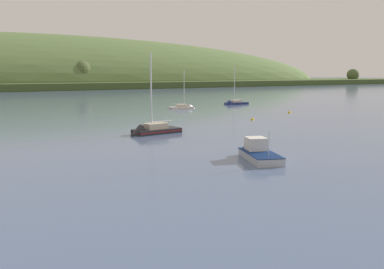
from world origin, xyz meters
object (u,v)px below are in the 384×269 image
Objects in this scene: fishing_boat_moored at (258,154)px; sailboat_midwater_white at (234,104)px; sailboat_near_mooring at (151,132)px; sailboat_far_left at (185,108)px; mooring_buoy_foreground at (252,120)px; mooring_buoy_off_fishing_boat at (289,113)px.

sailboat_midwater_white is at bearing -14.36° from fishing_boat_moored.
sailboat_far_left is at bearing -132.34° from sailboat_near_mooring.
mooring_buoy_foreground is (20.31, 25.26, -0.43)m from fishing_boat_moored.
fishing_boat_moored is (-38.30, -54.49, 0.31)m from sailboat_midwater_white.
sailboat_far_left is at bearing 123.63° from mooring_buoy_off_fishing_boat.
sailboat_midwater_white is 17.23m from sailboat_far_left.
mooring_buoy_foreground is 0.87× the size of mooring_buoy_off_fishing_boat.
sailboat_near_mooring reaches higher than mooring_buoy_off_fishing_boat.
mooring_buoy_off_fishing_boat is (36.56, 11.51, -0.26)m from sailboat_near_mooring.
sailboat_midwater_white is at bearing 58.39° from mooring_buoy_foreground.
sailboat_midwater_white is 34.32m from mooring_buoy_foreground.
mooring_buoy_off_fishing_boat is at bearing -167.99° from sailboat_near_mooring.
sailboat_near_mooring reaches higher than fishing_boat_moored.
sailboat_far_left is 13.08× the size of mooring_buoy_off_fishing_boat.
sailboat_midwater_white is at bearing 22.61° from sailboat_far_left.
sailboat_far_left is 54.99m from fishing_boat_moored.
sailboat_far_left is (23.43, 31.24, -0.09)m from sailboat_near_mooring.
sailboat_far_left is at bearing 87.28° from mooring_buoy_foreground.
sailboat_far_left is 14.96× the size of mooring_buoy_foreground.
mooring_buoy_foreground is at bearing -158.61° from mooring_buoy_off_fishing_boat.
fishing_boat_moored is 8.96× the size of mooring_buoy_off_fishing_boat.
fishing_boat_moored is (-21.52, -50.61, 0.27)m from sailboat_far_left.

